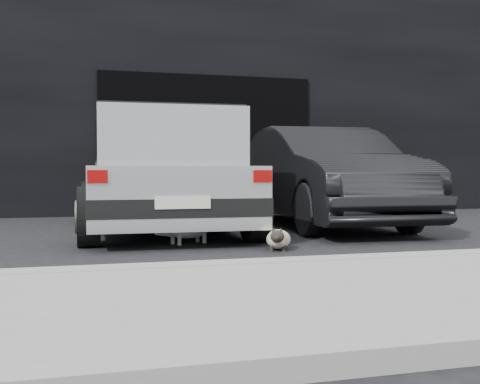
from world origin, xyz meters
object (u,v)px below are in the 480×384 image
object	(u,v)px
silver_hatchback	(160,168)
cat_white	(192,227)
cat_siamese	(278,239)
second_car	(324,176)

from	to	relation	value
silver_hatchback	cat_white	bearing A→B (deg)	-81.53
cat_siamese	silver_hatchback	bearing A→B (deg)	-44.88
cat_white	silver_hatchback	bearing A→B (deg)	164.94
silver_hatchback	cat_white	distance (m)	1.51
cat_white	cat_siamese	bearing A→B (deg)	20.94
second_car	cat_siamese	distance (m)	2.84
second_car	cat_siamese	xyz separation A→B (m)	(-1.53, -2.32, -0.62)
silver_hatchback	second_car	bearing A→B (deg)	5.83
second_car	cat_white	xyz separation A→B (m)	(-2.27, -1.51, -0.54)
silver_hatchback	cat_white	world-z (taller)	silver_hatchback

